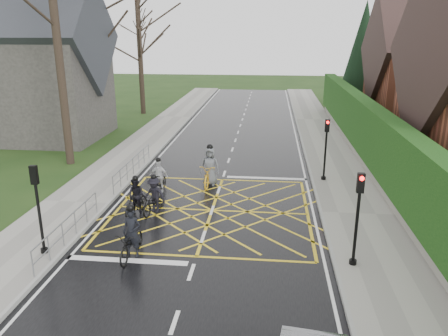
% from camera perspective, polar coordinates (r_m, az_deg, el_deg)
% --- Properties ---
extents(ground, '(120.00, 120.00, 0.00)m').
position_cam_1_polar(ground, '(18.60, -1.57, -5.56)').
color(ground, black).
rests_on(ground, ground).
extents(road, '(9.00, 80.00, 0.01)m').
position_cam_1_polar(road, '(18.60, -1.57, -5.55)').
color(road, black).
rests_on(road, ground).
extents(sidewalk_right, '(3.00, 80.00, 0.15)m').
position_cam_1_polar(sidewalk_right, '(18.79, 16.97, -5.86)').
color(sidewalk_right, gray).
rests_on(sidewalk_right, ground).
extents(sidewalk_left, '(3.00, 80.00, 0.15)m').
position_cam_1_polar(sidewalk_left, '(20.21, -18.75, -4.38)').
color(sidewalk_left, gray).
rests_on(sidewalk_left, ground).
extents(stone_wall, '(0.50, 38.00, 0.70)m').
position_cam_1_polar(stone_wall, '(24.60, 18.56, 0.18)').
color(stone_wall, slate).
rests_on(stone_wall, ground).
extents(hedge, '(0.90, 38.00, 2.80)m').
position_cam_1_polar(hedge, '(24.16, 18.95, 4.15)').
color(hedge, black).
rests_on(hedge, stone_wall).
extents(house_far, '(9.80, 8.80, 10.30)m').
position_cam_1_polar(house_far, '(37.23, 26.07, 11.25)').
color(house_far, brown).
rests_on(house_far, ground).
extents(conifer, '(4.60, 4.60, 10.00)m').
position_cam_1_polar(conifer, '(43.85, 17.63, 13.69)').
color(conifer, black).
rests_on(conifer, ground).
extents(church, '(8.80, 7.80, 11.00)m').
position_cam_1_polar(church, '(33.09, -23.13, 12.04)').
color(church, '#2D2B28').
rests_on(church, ground).
extents(tree_near, '(9.24, 9.24, 11.44)m').
position_cam_1_polar(tree_near, '(25.60, -21.24, 17.78)').
color(tree_near, black).
rests_on(tree_near, ground).
extents(tree_mid, '(10.08, 10.08, 12.48)m').
position_cam_1_polar(tree_mid, '(33.34, -16.58, 19.12)').
color(tree_mid, black).
rests_on(tree_mid, ground).
extents(tree_far, '(8.40, 8.40, 10.40)m').
position_cam_1_polar(tree_far, '(40.65, -11.06, 17.04)').
color(tree_far, black).
rests_on(tree_far, ground).
extents(railing_south, '(0.05, 5.04, 1.03)m').
position_cam_1_polar(railing_south, '(16.48, -19.64, -6.82)').
color(railing_south, slate).
rests_on(railing_south, ground).
extents(railing_north, '(0.05, 6.04, 1.03)m').
position_cam_1_polar(railing_north, '(23.02, -11.82, 0.71)').
color(railing_north, slate).
rests_on(railing_north, ground).
extents(traffic_light_ne, '(0.24, 0.31, 3.21)m').
position_cam_1_polar(traffic_light_ne, '(22.07, 13.11, 2.27)').
color(traffic_light_ne, black).
rests_on(traffic_light_ne, ground).
extents(traffic_light_se, '(0.24, 0.31, 3.21)m').
position_cam_1_polar(traffic_light_se, '(14.22, 16.97, -6.60)').
color(traffic_light_se, black).
rests_on(traffic_light_se, ground).
extents(traffic_light_sw, '(0.24, 0.31, 3.21)m').
position_cam_1_polar(traffic_light_sw, '(15.55, -23.01, -5.17)').
color(traffic_light_sw, black).
rests_on(traffic_light_sw, ground).
extents(cyclist_rear, '(0.80, 1.97, 1.88)m').
position_cam_1_polar(cyclist_rear, '(15.06, -11.98, -9.21)').
color(cyclist_rear, black).
rests_on(cyclist_rear, ground).
extents(cyclist_back, '(0.89, 1.71, 1.65)m').
position_cam_1_polar(cyclist_back, '(18.43, -11.41, -4.05)').
color(cyclist_back, black).
rests_on(cyclist_back, ground).
extents(cyclist_mid, '(1.10, 1.80, 1.66)m').
position_cam_1_polar(cyclist_mid, '(18.43, -9.10, -3.97)').
color(cyclist_mid, black).
rests_on(cyclist_mid, ground).
extents(cyclist_front, '(0.96, 1.75, 1.70)m').
position_cam_1_polar(cyclist_front, '(20.63, -8.52, -1.53)').
color(cyclist_front, black).
rests_on(cyclist_front, ground).
extents(cyclist_lead, '(0.97, 2.17, 2.07)m').
position_cam_1_polar(cyclist_lead, '(21.38, -1.86, -0.41)').
color(cyclist_lead, gold).
rests_on(cyclist_lead, ground).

